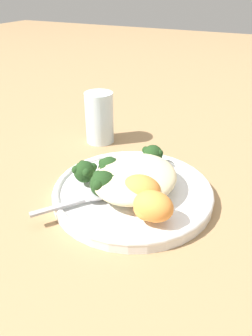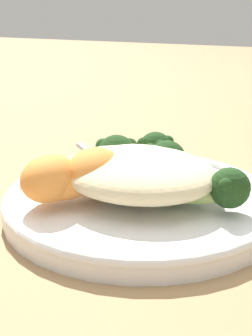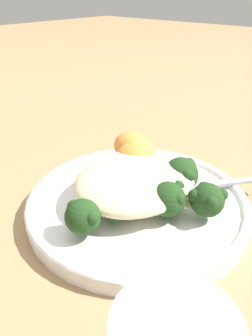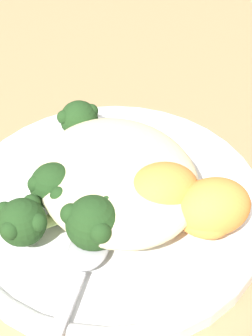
{
  "view_description": "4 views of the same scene",
  "coord_description": "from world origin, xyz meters",
  "px_view_note": "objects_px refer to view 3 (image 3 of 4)",
  "views": [
    {
      "loc": [
        -0.41,
        -0.18,
        0.32
      ],
      "look_at": [
        -0.01,
        0.02,
        0.05
      ],
      "focal_mm": 35.0,
      "sensor_mm": 36.0,
      "label": 1
    },
    {
      "loc": [
        0.18,
        -0.36,
        0.19
      ],
      "look_at": [
        -0.02,
        0.01,
        0.04
      ],
      "focal_mm": 50.0,
      "sensor_mm": 36.0,
      "label": 2
    },
    {
      "loc": [
        0.24,
        0.22,
        0.24
      ],
      "look_at": [
        -0.01,
        -0.01,
        0.05
      ],
      "focal_mm": 35.0,
      "sensor_mm": 36.0,
      "label": 3
    },
    {
      "loc": [
        -0.27,
        0.1,
        0.31
      ],
      "look_at": [
        -0.02,
        0.0,
        0.06
      ],
      "focal_mm": 50.0,
      "sensor_mm": 36.0,
      "label": 4
    }
  ],
  "objects_px": {
    "broccoli_stalk_4": "(196,198)",
    "sweet_potato_chunk_1": "(133,147)",
    "plate": "(138,202)",
    "spoon": "(198,185)",
    "broccoli_stalk_1": "(119,203)",
    "sweet_potato_chunk_2": "(138,161)",
    "quinoa_mound": "(136,179)",
    "broccoli_stalk_0": "(94,209)",
    "sweet_potato_chunk_0": "(135,154)",
    "broccoli_stalk_5": "(177,175)",
    "broccoli_stalk_2": "(133,195)",
    "broccoli_stalk_3": "(164,196)"
  },
  "relations": [
    {
      "from": "broccoli_stalk_5",
      "to": "spoon",
      "type": "xyz_separation_m",
      "value": [
        -0.02,
        0.02,
        -0.02
      ]
    },
    {
      "from": "broccoli_stalk_0",
      "to": "sweet_potato_chunk_0",
      "type": "distance_m",
      "value": 0.13
    },
    {
      "from": "plate",
      "to": "broccoli_stalk_1",
      "type": "bearing_deg",
      "value": 7.02
    },
    {
      "from": "broccoli_stalk_1",
      "to": "broccoli_stalk_0",
      "type": "bearing_deg",
      "value": -43.65
    },
    {
      "from": "broccoli_stalk_2",
      "to": "spoon",
      "type": "height_order",
      "value": "broccoli_stalk_2"
    },
    {
      "from": "broccoli_stalk_1",
      "to": "sweet_potato_chunk_0",
      "type": "bearing_deg",
      "value": -178.49
    },
    {
      "from": "plate",
      "to": "spoon",
      "type": "xyz_separation_m",
      "value": [
        -0.06,
        0.05,
        0.01
      ]
    },
    {
      "from": "broccoli_stalk_5",
      "to": "sweet_potato_chunk_1",
      "type": "bearing_deg",
      "value": 123.88
    },
    {
      "from": "broccoli_stalk_3",
      "to": "broccoli_stalk_4",
      "type": "xyz_separation_m",
      "value": [
        -0.02,
        0.03,
        -0.0
      ]
    },
    {
      "from": "plate",
      "to": "broccoli_stalk_5",
      "type": "xyz_separation_m",
      "value": [
        -0.04,
        0.03,
        0.03
      ]
    },
    {
      "from": "broccoli_stalk_3",
      "to": "broccoli_stalk_5",
      "type": "bearing_deg",
      "value": 110.72
    },
    {
      "from": "broccoli_stalk_2",
      "to": "spoon",
      "type": "xyz_separation_m",
      "value": [
        -0.08,
        0.04,
        -0.01
      ]
    },
    {
      "from": "spoon",
      "to": "broccoli_stalk_5",
      "type": "bearing_deg",
      "value": 176.36
    },
    {
      "from": "sweet_potato_chunk_2",
      "to": "broccoli_stalk_5",
      "type": "bearing_deg",
      "value": 95.96
    },
    {
      "from": "broccoli_stalk_4",
      "to": "broccoli_stalk_5",
      "type": "xyz_separation_m",
      "value": [
        -0.02,
        -0.04,
        0.0
      ]
    },
    {
      "from": "sweet_potato_chunk_1",
      "to": "broccoli_stalk_4",
      "type": "bearing_deg",
      "value": 71.14
    },
    {
      "from": "broccoli_stalk_4",
      "to": "sweet_potato_chunk_1",
      "type": "distance_m",
      "value": 0.13
    },
    {
      "from": "quinoa_mound",
      "to": "sweet_potato_chunk_1",
      "type": "xyz_separation_m",
      "value": [
        -0.06,
        -0.06,
        0.0
      ]
    },
    {
      "from": "broccoli_stalk_1",
      "to": "quinoa_mound",
      "type": "bearing_deg",
      "value": 163.81
    },
    {
      "from": "plate",
      "to": "sweet_potato_chunk_1",
      "type": "height_order",
      "value": "sweet_potato_chunk_1"
    },
    {
      "from": "sweet_potato_chunk_0",
      "to": "plate",
      "type": "bearing_deg",
      "value": 42.48
    },
    {
      "from": "broccoli_stalk_4",
      "to": "plate",
      "type": "bearing_deg",
      "value": -177.01
    },
    {
      "from": "broccoli_stalk_2",
      "to": "sweet_potato_chunk_0",
      "type": "relative_size",
      "value": 1.36
    },
    {
      "from": "quinoa_mound",
      "to": "broccoli_stalk_4",
      "type": "xyz_separation_m",
      "value": [
        -0.02,
        0.07,
        -0.0
      ]
    },
    {
      "from": "plate",
      "to": "broccoli_stalk_0",
      "type": "height_order",
      "value": "broccoli_stalk_0"
    },
    {
      "from": "quinoa_mound",
      "to": "plate",
      "type": "bearing_deg",
      "value": 76.09
    },
    {
      "from": "sweet_potato_chunk_2",
      "to": "broccoli_stalk_0",
      "type": "bearing_deg",
      "value": 14.17
    },
    {
      "from": "broccoli_stalk_2",
      "to": "broccoli_stalk_4",
      "type": "bearing_deg",
      "value": 68.87
    },
    {
      "from": "sweet_potato_chunk_2",
      "to": "spoon",
      "type": "height_order",
      "value": "sweet_potato_chunk_2"
    },
    {
      "from": "broccoli_stalk_3",
      "to": "broccoli_stalk_5",
      "type": "xyz_separation_m",
      "value": [
        -0.04,
        -0.01,
        0.0
      ]
    },
    {
      "from": "broccoli_stalk_2",
      "to": "broccoli_stalk_3",
      "type": "bearing_deg",
      "value": 62.61
    },
    {
      "from": "sweet_potato_chunk_2",
      "to": "spoon",
      "type": "relative_size",
      "value": 0.55
    },
    {
      "from": "broccoli_stalk_3",
      "to": "broccoli_stalk_0",
      "type": "bearing_deg",
      "value": -120.15
    },
    {
      "from": "broccoli_stalk_2",
      "to": "broccoli_stalk_5",
      "type": "distance_m",
      "value": 0.06
    },
    {
      "from": "broccoli_stalk_3",
      "to": "broccoli_stalk_4",
      "type": "relative_size",
      "value": 0.87
    },
    {
      "from": "broccoli_stalk_1",
      "to": "sweet_potato_chunk_2",
      "type": "bearing_deg",
      "value": 175.57
    },
    {
      "from": "plate",
      "to": "broccoli_stalk_1",
      "type": "distance_m",
      "value": 0.04
    },
    {
      "from": "sweet_potato_chunk_1",
      "to": "sweet_potato_chunk_2",
      "type": "distance_m",
      "value": 0.04
    },
    {
      "from": "quinoa_mound",
      "to": "broccoli_stalk_2",
      "type": "bearing_deg",
      "value": 32.16
    },
    {
      "from": "broccoli_stalk_1",
      "to": "broccoli_stalk_4",
      "type": "relative_size",
      "value": 0.66
    },
    {
      "from": "broccoli_stalk_5",
      "to": "sweet_potato_chunk_0",
      "type": "xyz_separation_m",
      "value": [
        -0.02,
        -0.08,
        -0.0
      ]
    },
    {
      "from": "broccoli_stalk_4",
      "to": "sweet_potato_chunk_2",
      "type": "distance_m",
      "value": 0.1
    },
    {
      "from": "broccoli_stalk_0",
      "to": "broccoli_stalk_4",
      "type": "bearing_deg",
      "value": 129.3
    },
    {
      "from": "broccoli_stalk_1",
      "to": "sweet_potato_chunk_2",
      "type": "distance_m",
      "value": 0.08
    },
    {
      "from": "broccoli_stalk_2",
      "to": "sweet_potato_chunk_1",
      "type": "relative_size",
      "value": 1.28
    },
    {
      "from": "quinoa_mound",
      "to": "broccoli_stalk_2",
      "type": "distance_m",
      "value": 0.02
    },
    {
      "from": "broccoli_stalk_2",
      "to": "broccoli_stalk_4",
      "type": "xyz_separation_m",
      "value": [
        -0.04,
        0.06,
        0.0
      ]
    },
    {
      "from": "broccoli_stalk_2",
      "to": "spoon",
      "type": "distance_m",
      "value": 0.09
    },
    {
      "from": "broccoli_stalk_2",
      "to": "broccoli_stalk_3",
      "type": "height_order",
      "value": "broccoli_stalk_3"
    },
    {
      "from": "broccoli_stalk_3",
      "to": "sweet_potato_chunk_0",
      "type": "height_order",
      "value": "broccoli_stalk_3"
    }
  ]
}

